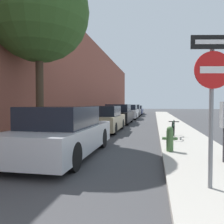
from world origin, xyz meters
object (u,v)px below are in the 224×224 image
(parked_car_black, at_px, (119,114))
(street_tree_near, at_px, (39,12))
(parked_car_navy, at_px, (136,110))
(fire_hydrant, at_px, (170,138))
(traffic_sign_post, at_px, (212,88))
(parked_car_silver, at_px, (64,133))
(bicycle, at_px, (173,129))
(parked_car_white, at_px, (129,112))
(parked_car_grey, at_px, (134,111))
(parked_car_champagne, at_px, (105,119))

(parked_car_black, bearing_deg, street_tree_near, -100.57)
(parked_car_black, xyz_separation_m, parked_car_navy, (0.09, 16.11, -0.08))
(parked_car_navy, distance_m, street_tree_near, 25.61)
(fire_hydrant, bearing_deg, traffic_sign_post, -80.98)
(parked_car_silver, relative_size, bicycle, 2.66)
(parked_car_black, bearing_deg, traffic_sign_post, -74.79)
(parked_car_white, bearing_deg, parked_car_grey, 90.07)
(parked_car_black, xyz_separation_m, traffic_sign_post, (3.60, -13.25, 1.05))
(parked_car_white, bearing_deg, parked_car_navy, 90.23)
(parked_car_black, height_order, fire_hydrant, parked_car_black)
(parked_car_champagne, distance_m, parked_car_white, 10.63)
(parked_car_grey, relative_size, traffic_sign_post, 1.59)
(parked_car_silver, bearing_deg, parked_car_navy, 90.08)
(parked_car_silver, distance_m, traffic_sign_post, 4.26)
(parked_car_champagne, height_order, parked_car_grey, parked_car_grey)
(parked_car_champagne, distance_m, parked_car_black, 5.09)
(parked_car_champagne, distance_m, traffic_sign_post, 8.98)
(parked_car_grey, bearing_deg, fire_hydrant, -82.05)
(parked_car_white, height_order, fire_hydrant, parked_car_white)
(street_tree_near, height_order, bicycle, street_tree_near)
(parked_car_champagne, relative_size, parked_car_grey, 1.06)
(parked_car_navy, bearing_deg, parked_car_white, -89.77)
(parked_car_silver, distance_m, parked_car_black, 11.04)
(parked_car_champagne, height_order, fire_hydrant, parked_car_champagne)
(parked_car_white, bearing_deg, street_tree_near, -97.13)
(traffic_sign_post, bearing_deg, bicycle, 81.30)
(parked_car_white, distance_m, street_tree_near, 15.34)
(parked_car_silver, distance_m, parked_car_navy, 27.15)
(parked_car_champagne, xyz_separation_m, street_tree_near, (-1.72, -3.97, 4.39))
(parked_car_black, height_order, parked_car_grey, parked_car_black)
(fire_hydrant, distance_m, traffic_sign_post, 3.19)
(fire_hydrant, bearing_deg, parked_car_white, 100.72)
(traffic_sign_post, height_order, bicycle, traffic_sign_post)
(parked_car_silver, height_order, parked_car_champagne, parked_car_silver)
(street_tree_near, distance_m, bicycle, 7.06)
(parked_car_champagne, relative_size, parked_car_navy, 0.94)
(parked_car_black, xyz_separation_m, fire_hydrant, (3.14, -10.36, -0.22))
(parked_car_silver, xyz_separation_m, fire_hydrant, (3.01, 0.68, -0.18))
(parked_car_black, relative_size, parked_car_navy, 0.99)
(parked_car_grey, relative_size, parked_car_navy, 0.88)
(parked_car_champagne, height_order, parked_car_white, parked_car_white)
(parked_car_grey, relative_size, street_tree_near, 0.57)
(parked_car_grey, height_order, fire_hydrant, parked_car_grey)
(bicycle, bearing_deg, parked_car_black, 122.46)
(parked_car_white, relative_size, bicycle, 2.50)
(parked_car_black, height_order, traffic_sign_post, traffic_sign_post)
(parked_car_grey, bearing_deg, parked_car_black, -90.65)
(bicycle, bearing_deg, parked_car_grey, 107.81)
(parked_car_grey, xyz_separation_m, parked_car_navy, (-0.04, 4.87, -0.05))
(street_tree_near, distance_m, fire_hydrant, 6.77)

